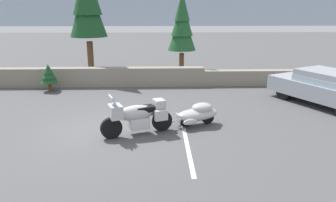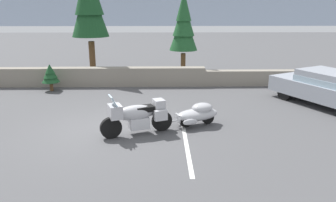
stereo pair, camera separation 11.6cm
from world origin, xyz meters
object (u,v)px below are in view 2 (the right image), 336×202
touring_motorcycle (137,115)px  pine_tree_secondary (184,24)px  sedan_at_right_edge (329,87)px  car_shaped_trailer (197,114)px

touring_motorcycle → pine_tree_secondary: bearing=77.0°
sedan_at_right_edge → pine_tree_secondary: bearing=134.1°
touring_motorcycle → sedan_at_right_edge: 7.92m
sedan_at_right_edge → car_shaped_trailer: bearing=-158.8°
touring_motorcycle → sedan_at_right_edge: sedan_at_right_edge is taller
touring_motorcycle → pine_tree_secondary: size_ratio=0.47×
car_shaped_trailer → sedan_at_right_edge: size_ratio=0.45×
touring_motorcycle → car_shaped_trailer: 2.12m
touring_motorcycle → car_shaped_trailer: (1.96, 0.77, -0.21)m
car_shaped_trailer → pine_tree_secondary: size_ratio=0.47×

